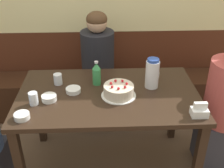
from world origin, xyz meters
TOP-DOWN VIEW (x-y plane):
  - ground_plane at (0.00, 0.00)m, footprint 12.00×12.00m
  - bench_seat at (0.00, 0.83)m, footprint 2.66×0.38m
  - dining_table at (0.00, 0.00)m, footprint 1.38×0.83m
  - birthday_cake at (0.08, -0.04)m, footprint 0.26×0.26m
  - water_pitcher at (0.34, 0.08)m, footprint 0.11×0.11m
  - soju_bottle at (-0.09, 0.14)m, footprint 0.07×0.07m
  - napkin_holder at (0.60, -0.32)m, footprint 0.11×0.08m
  - bowl_soup_white at (0.38, 0.25)m, footprint 0.12×0.12m
  - bowl_rice_small at (-0.27, 0.03)m, footprint 0.11×0.11m
  - bowl_side_dish at (-0.43, -0.08)m, footprint 0.11×0.11m
  - bowl_sauce_shallow at (-0.58, -0.30)m, footprint 0.10×0.10m
  - glass_water_tall at (-0.53, -0.13)m, footprint 0.06×0.06m
  - glass_tumbler_short at (-0.40, 0.16)m, footprint 0.07×0.07m
  - person_pale_blue_shirt at (-0.08, 0.67)m, footprint 0.32×0.34m

SIDE VIEW (x-z plane):
  - ground_plane at x=0.00m, z-range 0.00..0.00m
  - bench_seat at x=0.00m, z-range 0.00..0.44m
  - person_pale_blue_shirt at x=-0.08m, z-range -0.03..1.16m
  - dining_table at x=0.00m, z-range 0.28..1.03m
  - bowl_rice_small at x=-0.27m, z-range 0.75..0.79m
  - bowl_sauce_shallow at x=-0.58m, z-range 0.75..0.79m
  - bowl_side_dish at x=-0.43m, z-range 0.75..0.79m
  - bowl_soup_white at x=0.38m, z-range 0.75..0.79m
  - napkin_holder at x=0.60m, z-range 0.74..0.84m
  - glass_tumbler_short at x=-0.40m, z-range 0.75..0.84m
  - birthday_cake at x=0.08m, z-range 0.74..0.85m
  - glass_water_tall at x=-0.53m, z-range 0.75..0.84m
  - soju_bottle at x=-0.09m, z-range 0.75..0.95m
  - water_pitcher at x=0.34m, z-range 0.75..0.99m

